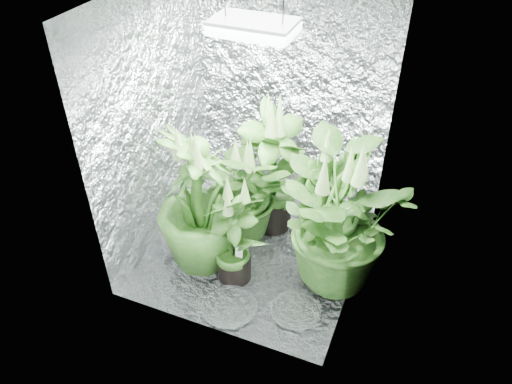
{
  "coord_description": "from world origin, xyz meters",
  "views": [
    {
      "loc": [
        1.11,
        -2.69,
        2.83
      ],
      "look_at": [
        0.02,
        0.0,
        0.61
      ],
      "focal_mm": 35.0,
      "sensor_mm": 36.0,
      "label": 1
    }
  ],
  "objects": [
    {
      "name": "plant_b",
      "position": [
        0.01,
        0.38,
        0.55
      ],
      "size": [
        0.81,
        0.81,
        1.2
      ],
      "rotation": [
        0.0,
        0.0,
        0.89
      ],
      "color": "black",
      "rests_on": "ground"
    },
    {
      "name": "ground",
      "position": [
        0.0,
        0.0,
        0.0
      ],
      "size": [
        1.6,
        1.6,
        0.0
      ],
      "primitive_type": "plane",
      "color": "silver",
      "rests_on": "ground"
    },
    {
      "name": "walls",
      "position": [
        0.0,
        0.0,
        1.0
      ],
      "size": [
        1.62,
        1.62,
        2.0
      ],
      "color": "silver",
      "rests_on": "ground"
    },
    {
      "name": "plant_e",
      "position": [
        0.63,
        -0.07,
        0.55
      ],
      "size": [
        1.18,
        1.18,
        1.17
      ],
      "rotation": [
        0.0,
        0.0,
        2.87
      ],
      "color": "black",
      "rests_on": "ground"
    },
    {
      "name": "plant_c",
      "position": [
        0.55,
        0.17,
        0.52
      ],
      "size": [
        0.62,
        0.62,
        1.11
      ],
      "rotation": [
        0.0,
        0.0,
        1.45
      ],
      "color": "black",
      "rests_on": "ground"
    },
    {
      "name": "grow_lamp",
      "position": [
        0.0,
        0.0,
        1.83
      ],
      "size": [
        0.5,
        0.3,
        0.22
      ],
      "color": "gray",
      "rests_on": "ceiling"
    },
    {
      "name": "plant_f",
      "position": [
        -0.04,
        -0.3,
        0.4
      ],
      "size": [
        0.6,
        0.6,
        0.89
      ],
      "rotation": [
        0.0,
        0.0,
        3.88
      ],
      "color": "black",
      "rests_on": "ground"
    },
    {
      "name": "circulation_fan",
      "position": [
        0.62,
        0.62,
        0.14
      ],
      "size": [
        0.13,
        0.29,
        0.33
      ],
      "rotation": [
        0.0,
        0.0,
        0.04
      ],
      "color": "black",
      "rests_on": "ground"
    },
    {
      "name": "plant_d",
      "position": [
        -0.34,
        -0.23,
        0.57
      ],
      "size": [
        0.9,
        0.9,
        1.24
      ],
      "rotation": [
        0.0,
        0.0,
        2.33
      ],
      "color": "black",
      "rests_on": "ground"
    },
    {
      "name": "plant_a",
      "position": [
        -0.17,
        0.19,
        0.46
      ],
      "size": [
        0.92,
        0.92,
        0.98
      ],
      "rotation": [
        0.0,
        0.0,
        0.16
      ],
      "color": "black",
      "rests_on": "ground"
    },
    {
      "name": "plant_label",
      "position": [
        0.02,
        -0.33,
        0.3
      ],
      "size": [
        0.05,
        0.03,
        0.09
      ],
      "primitive_type": "cube",
      "rotation": [
        -0.21,
        0.0,
        -0.01
      ],
      "color": "white",
      "rests_on": "plant_f"
    }
  ]
}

